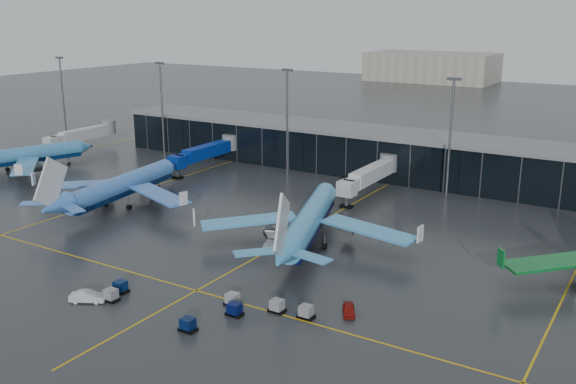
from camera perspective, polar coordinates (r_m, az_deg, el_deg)
The scene contains 12 objects.
ground at distance 110.06m, azimuth -7.18°, elevation -4.80°, with size 600.00×600.00×0.00m, color #282B2D.
terminal_pier at distance 159.57m, azimuth 6.80°, elevation 3.70°, with size 142.00×17.00×10.70m.
jet_bridges at distance 162.16m, azimuth -7.42°, elevation 3.56°, with size 94.00×27.50×7.20m.
flood_masts at distance 145.24m, azimuth 6.68°, elevation 5.89°, with size 203.00×0.50×25.50m.
taxi_lines at distance 112.74m, azimuth 0.19°, elevation -4.16°, with size 220.00×120.00×0.02m.
airliner_klm_west at distance 171.13m, azimuth -22.94°, elevation 3.75°, with size 37.29×42.47×13.05m, color #3B87C1, non-canonical shape.
airliner_arkefly at distance 134.75m, azimuth -14.58°, elevation 1.60°, with size 38.01×43.29×13.30m, color #427DDB, non-canonical shape.
airliner_klm_near at distance 108.57m, azimuth 1.93°, elevation -1.16°, with size 39.08×44.51×13.68m, color #43A1DE, non-canonical shape.
baggage_carts at distance 87.27m, azimuth -7.09°, elevation -9.92°, with size 28.55×12.30×1.70m.
mobile_airstair at distance 108.47m, azimuth -1.48°, elevation -4.56°, with size 3.16×3.76×3.45m.
service_van_red at distance 85.96m, azimuth 5.43°, elevation -10.36°, with size 1.56×3.89×1.33m, color #99120B.
service_van_white at distance 93.00m, azimuth -17.38°, elevation -8.86°, with size 1.70×4.89×1.61m, color silver.
Camera 1 is at (65.39, -79.79, 38.34)m, focal length 40.00 mm.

